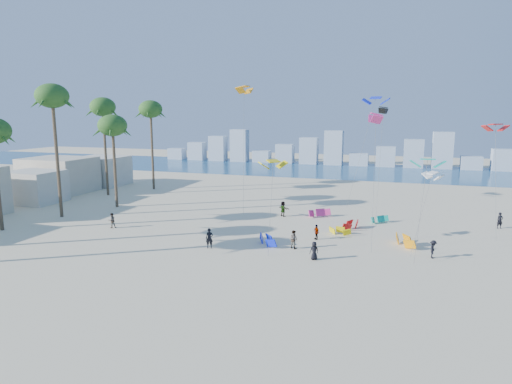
% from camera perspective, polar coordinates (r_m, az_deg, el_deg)
% --- Properties ---
extents(ground, '(220.00, 220.00, 0.00)m').
position_cam_1_polar(ground, '(32.84, -14.19, -12.24)').
color(ground, beige).
rests_on(ground, ground).
extents(ocean, '(220.00, 220.00, 0.00)m').
position_cam_1_polar(ocean, '(99.62, 8.51, 2.99)').
color(ocean, navy).
rests_on(ocean, ground).
extents(kitesurfer_near, '(0.79, 0.62, 1.89)m').
position_cam_1_polar(kitesurfer_near, '(40.82, -6.16, -6.09)').
color(kitesurfer_near, black).
rests_on(kitesurfer_near, ground).
extents(kitesurfer_mid, '(1.05, 0.96, 1.73)m').
position_cam_1_polar(kitesurfer_mid, '(40.72, 4.96, -6.23)').
color(kitesurfer_mid, gray).
rests_on(kitesurfer_mid, ground).
extents(kitesurfers_far, '(41.45, 17.36, 1.86)m').
position_cam_1_polar(kitesurfers_far, '(46.24, 6.46, -4.26)').
color(kitesurfers_far, black).
rests_on(kitesurfers_far, ground).
extents(grounded_kites, '(15.26, 15.50, 0.97)m').
position_cam_1_polar(grounded_kites, '(47.09, 11.48, -4.65)').
color(grounded_kites, '#0D23EA').
rests_on(grounded_kites, ground).
extents(flying_kites, '(31.55, 28.04, 16.50)m').
position_cam_1_polar(flying_kites, '(50.18, 13.44, 10.01)').
color(flying_kites, yellow).
rests_on(flying_kites, ground).
extents(palm_row, '(10.50, 44.80, 15.90)m').
position_cam_1_polar(palm_row, '(57.32, -25.52, 8.94)').
color(palm_row, brown).
rests_on(palm_row, ground).
extents(beachfront_buildings, '(11.50, 43.00, 6.00)m').
position_cam_1_polar(beachfront_buildings, '(69.07, -28.86, 0.88)').
color(beachfront_buildings, beige).
rests_on(beachfront_buildings, ground).
extents(distant_skyline, '(85.00, 3.00, 8.40)m').
position_cam_1_polar(distant_skyline, '(109.30, 8.84, 5.24)').
color(distant_skyline, '#9EADBF').
rests_on(distant_skyline, ground).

